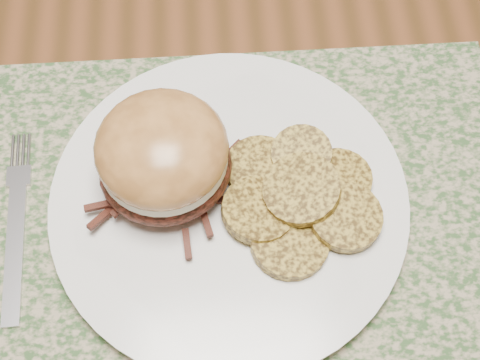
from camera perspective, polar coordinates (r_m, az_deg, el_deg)
The scene contains 7 objects.
ground at distance 1.33m, azimuth -9.15°, elevation -6.97°, with size 3.50×3.50×0.00m, color brown.
dining_table at distance 0.75m, azimuth -16.59°, elevation 11.08°, with size 1.50×0.90×0.75m.
placemat at distance 0.52m, azimuth -0.06°, elevation -3.89°, with size 0.45×0.33×0.00m, color #37572D.
dinner_plate at distance 0.52m, azimuth -0.94°, elevation -1.92°, with size 0.26×0.26×0.02m, color white.
pork_sandwich at distance 0.49m, azimuth -6.57°, elevation 2.00°, with size 0.12×0.12×0.08m.
roasted_potatoes at distance 0.50m, azimuth 5.01°, elevation -1.37°, with size 0.13×0.13×0.03m.
fork at distance 0.55m, azimuth -18.54°, elevation -3.49°, with size 0.02×0.16×0.00m.
Camera 1 is at (0.18, -0.46, 1.23)m, focal length 50.00 mm.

